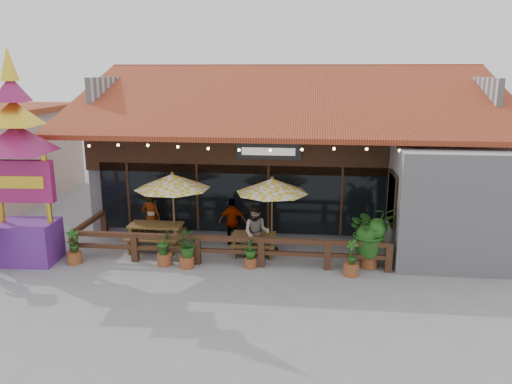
# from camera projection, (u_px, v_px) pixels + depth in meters

# --- Properties ---
(ground) EXTENTS (100.00, 100.00, 0.00)m
(ground) POSITION_uv_depth(u_px,v_px,m) (279.00, 261.00, 15.73)
(ground) COLOR gray
(ground) RESTS_ON ground
(restaurant_building) EXTENTS (15.50, 14.73, 6.09)m
(restaurant_building) POSITION_uv_depth(u_px,v_px,m) (295.00, 157.00, 21.56)
(restaurant_building) COLOR #B1B1B6
(restaurant_building) RESTS_ON ground
(patio_railing) EXTENTS (10.00, 2.60, 0.92)m
(patio_railing) POSITION_uv_depth(u_px,v_px,m) (206.00, 243.00, 15.57)
(patio_railing) COLOR #452918
(patio_railing) RESTS_ON ground
(umbrella_left) EXTENTS (3.17, 3.17, 2.65)m
(umbrella_left) POSITION_uv_depth(u_px,v_px,m) (173.00, 182.00, 16.26)
(umbrella_left) COLOR brown
(umbrella_left) RESTS_ON ground
(umbrella_right) EXTENTS (2.60, 2.60, 2.53)m
(umbrella_right) POSITION_uv_depth(u_px,v_px,m) (272.00, 186.00, 16.12)
(umbrella_right) COLOR brown
(umbrella_right) RESTS_ON ground
(picnic_table_left) EXTENTS (1.78, 1.54, 0.85)m
(picnic_table_left) POSITION_uv_depth(u_px,v_px,m) (156.00, 232.00, 16.74)
(picnic_table_left) COLOR brown
(picnic_table_left) RESTS_ON ground
(picnic_table_right) EXTENTS (1.42, 1.22, 0.68)m
(picnic_table_right) POSITION_uv_depth(u_px,v_px,m) (254.00, 240.00, 16.30)
(picnic_table_right) COLOR brown
(picnic_table_right) RESTS_ON ground
(thai_sign_tower) EXTENTS (2.74, 2.74, 7.01)m
(thai_sign_tower) POSITION_uv_depth(u_px,v_px,m) (18.00, 145.00, 14.81)
(thai_sign_tower) COLOR #63268E
(thai_sign_tower) RESTS_ON ground
(tropical_plant) EXTENTS (1.76, 1.65, 1.97)m
(tropical_plant) POSITION_uv_depth(u_px,v_px,m) (371.00, 232.00, 14.98)
(tropical_plant) COLOR brown
(tropical_plant) RESTS_ON ground
(diner_a) EXTENTS (0.68, 0.48, 1.78)m
(diner_a) POSITION_uv_depth(u_px,v_px,m) (151.00, 217.00, 17.25)
(diner_a) COLOR #381F11
(diner_a) RESTS_ON ground
(diner_b) EXTENTS (0.90, 0.72, 1.75)m
(diner_b) POSITION_uv_depth(u_px,v_px,m) (256.00, 233.00, 15.71)
(diner_b) COLOR #381F11
(diner_b) RESTS_ON ground
(diner_c) EXTENTS (0.96, 0.41, 1.63)m
(diner_c) POSITION_uv_depth(u_px,v_px,m) (233.00, 222.00, 17.03)
(diner_c) COLOR #381F11
(diner_c) RESTS_ON ground
(planter_a) EXTENTS (0.48, 0.46, 1.12)m
(planter_a) POSITION_uv_depth(u_px,v_px,m) (74.00, 249.00, 15.43)
(planter_a) COLOR brown
(planter_a) RESTS_ON ground
(planter_b) EXTENTS (0.49, 0.52, 1.12)m
(planter_b) POSITION_uv_depth(u_px,v_px,m) (164.00, 249.00, 15.30)
(planter_b) COLOR brown
(planter_b) RESTS_ON ground
(planter_c) EXTENTS (0.83, 0.78, 1.09)m
(planter_c) POSITION_uv_depth(u_px,v_px,m) (186.00, 248.00, 15.07)
(planter_c) COLOR brown
(planter_c) RESTS_ON ground
(planter_d) EXTENTS (0.47, 0.47, 0.92)m
(planter_d) POSITION_uv_depth(u_px,v_px,m) (250.00, 254.00, 15.11)
(planter_d) COLOR brown
(planter_d) RESTS_ON ground
(planter_e) EXTENTS (0.47, 0.46, 1.10)m
(planter_e) POSITION_uv_depth(u_px,v_px,m) (351.00, 261.00, 14.52)
(planter_e) COLOR brown
(planter_e) RESTS_ON ground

